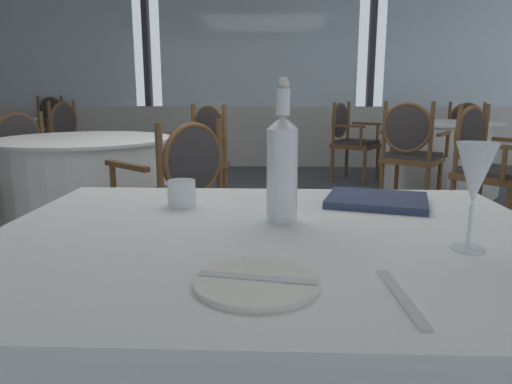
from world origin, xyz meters
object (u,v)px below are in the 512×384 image
object	(u,v)px
dining_chair_3_3	(46,126)
dining_chair_3_2	(56,137)
dining_chair_0_2	(410,147)
water_bottle	(282,165)
side_plate	(257,281)
water_tumbler	(182,193)
dining_chair_1_0	(485,159)
wine_glass	(475,176)
menu_book	(377,200)
dining_chair_2_2	(178,188)
dining_chair_2_3	(199,151)
dining_chair_0_0	(463,133)
dining_chair_0_1	(350,135)
dining_chair_2_0	(26,156)

from	to	relation	value
dining_chair_3_3	dining_chair_3_2	bearing A→B (deg)	44.94
dining_chair_0_2	dining_chair_3_3	bearing A→B (deg)	95.57
water_bottle	dining_chair_0_2	bearing A→B (deg)	68.88
water_bottle	dining_chair_3_3	size ratio (longest dim) A/B	0.34
side_plate	dining_chair_3_2	size ratio (longest dim) A/B	0.22
water_tumbler	dining_chair_1_0	world-z (taller)	dining_chair_1_0
wine_glass	dining_chair_1_0	size ratio (longest dim) A/B	0.22
dining_chair_0_2	dining_chair_3_3	world-z (taller)	dining_chair_3_3
menu_book	dining_chair_2_2	world-z (taller)	dining_chair_2_2
water_tumbler	side_plate	bearing A→B (deg)	-66.85
side_plate	dining_chair_3_3	size ratio (longest dim) A/B	0.21
water_bottle	dining_chair_2_2	distance (m)	1.53
menu_book	dining_chair_3_2	bearing A→B (deg)	140.97
dining_chair_2_3	dining_chair_0_0	bearing A→B (deg)	163.73
side_plate	water_bottle	size ratio (longest dim) A/B	0.61
dining_chair_0_1	dining_chair_0_2	bearing A→B (deg)	-45.06
dining_chair_0_1	wine_glass	bearing A→B (deg)	-63.12
water_bottle	dining_chair_2_0	size ratio (longest dim) A/B	0.38
dining_chair_0_1	dining_chair_3_2	world-z (taller)	dining_chair_3_2
menu_book	dining_chair_3_3	size ratio (longest dim) A/B	0.27
dining_chair_0_0	dining_chair_2_3	distance (m)	3.56
wine_glass	dining_chair_3_3	bearing A→B (deg)	122.82
dining_chair_0_2	dining_chair_3_3	distance (m)	4.93
dining_chair_0_1	dining_chair_3_3	size ratio (longest dim) A/B	0.93
menu_book	dining_chair_0_0	bearing A→B (deg)	81.79
dining_chair_2_0	dining_chair_3_2	bearing A→B (deg)	146.01
wine_glass	dining_chair_3_3	xyz separation A→B (m)	(-3.56, 5.52, -0.30)
menu_book	dining_chair_0_1	xyz separation A→B (m)	(0.61, 4.30, -0.20)
dining_chair_0_2	dining_chair_2_0	distance (m)	3.28
water_tumbler	dining_chair_3_2	xyz separation A→B (m)	(-2.21, 3.93, -0.22)
menu_book	dining_chair_3_2	xyz separation A→B (m)	(-2.74, 3.89, -0.20)
dining_chair_0_2	wine_glass	bearing A→B (deg)	-160.98
dining_chair_1_0	dining_chair_2_0	xyz separation A→B (m)	(-3.61, 0.36, -0.04)
water_bottle	menu_book	distance (m)	0.35
dining_chair_0_0	dining_chair_2_2	bearing A→B (deg)	-6.91
dining_chair_0_0	dining_chair_3_2	bearing A→B (deg)	-48.45
menu_book	dining_chair_2_2	bearing A→B (deg)	139.65
wine_glass	dining_chair_3_3	distance (m)	6.58
dining_chair_0_2	dining_chair_1_0	bearing A→B (deg)	-120.70
menu_book	dining_chair_0_2	size ratio (longest dim) A/B	0.27
dining_chair_2_2	water_tumbler	bearing A→B (deg)	142.61
dining_chair_3_2	dining_chair_3_3	distance (m)	1.44
side_plate	dining_chair_2_2	size ratio (longest dim) A/B	0.23
side_plate	dining_chair_0_2	distance (m)	3.64
dining_chair_0_1	dining_chair_2_0	world-z (taller)	dining_chair_0_1
dining_chair_1_0	dining_chair_3_2	size ratio (longest dim) A/B	1.00
wine_glass	menu_book	distance (m)	0.42
water_tumbler	dining_chair_2_0	size ratio (longest dim) A/B	0.09
water_tumbler	dining_chair_0_1	bearing A→B (deg)	75.28
dining_chair_2_2	menu_book	bearing A→B (deg)	164.16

